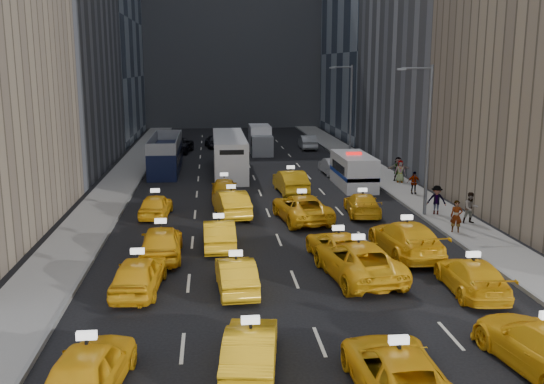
{
  "coord_description": "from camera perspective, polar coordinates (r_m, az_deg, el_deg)",
  "views": [
    {
      "loc": [
        -3.46,
        -22.34,
        8.97
      ],
      "look_at": [
        -0.08,
        10.72,
        2.0
      ],
      "focal_mm": 40.0,
      "sensor_mm": 36.0,
      "label": 1
    }
  ],
  "objects": [
    {
      "name": "taxi_11",
      "position": [
        29.84,
        12.49,
        -4.28
      ],
      "size": [
        2.62,
        5.8,
        1.65
      ],
      "primitive_type": "imported",
      "rotation": [
        0.0,
        0.0,
        3.2
      ],
      "color": "#F1AB14",
      "rests_on": "ground"
    },
    {
      "name": "sidewalk_east",
      "position": [
        50.15,
        10.43,
        1.43
      ],
      "size": [
        3.0,
        90.0,
        0.15
      ],
      "primitive_type": "cube",
      "color": "gray",
      "rests_on": "ground"
    },
    {
      "name": "taxi_17",
      "position": [
        43.2,
        1.76,
        0.98
      ],
      "size": [
        2.16,
        5.16,
        1.66
      ],
      "primitive_type": "imported",
      "rotation": [
        0.0,
        0.0,
        3.22
      ],
      "color": "#F1AB14",
      "rests_on": "ground"
    },
    {
      "name": "taxi_6",
      "position": [
        26.35,
        8.06,
        -6.34
      ],
      "size": [
        3.38,
        6.05,
        1.6
      ],
      "primitive_type": "imported",
      "rotation": [
        0.0,
        0.0,
        3.27
      ],
      "color": "#F1AB14",
      "rests_on": "ground"
    },
    {
      "name": "misc_car_0",
      "position": [
        50.85,
        5.71,
        2.44
      ],
      "size": [
        1.74,
        4.4,
        1.42
      ],
      "primitive_type": "imported",
      "rotation": [
        0.0,
        0.0,
        3.2
      ],
      "color": "#A1A4A9",
      "rests_on": "ground"
    },
    {
      "name": "taxi_2",
      "position": [
        17.72,
        11.71,
        -16.19
      ],
      "size": [
        2.41,
        5.15,
        1.43
      ],
      "primitive_type": "imported",
      "rotation": [
        0.0,
        0.0,
        3.15
      ],
      "color": "#F1AB14",
      "rests_on": "ground"
    },
    {
      "name": "sidewalk_west",
      "position": [
        48.68,
        -14.05,
        0.96
      ],
      "size": [
        3.0,
        90.0,
        0.15
      ],
      "primitive_type": "cube",
      "color": "gray",
      "rests_on": "ground"
    },
    {
      "name": "taxi_14",
      "position": [
        35.55,
        2.81,
        -1.49
      ],
      "size": [
        3.29,
        5.91,
        1.56
      ],
      "primitive_type": "imported",
      "rotation": [
        0.0,
        0.0,
        3.27
      ],
      "color": "#F1AB14",
      "rests_on": "ground"
    },
    {
      "name": "misc_car_3",
      "position": [
        67.72,
        -5.47,
        4.8
      ],
      "size": [
        2.29,
        4.47,
        1.46
      ],
      "primitive_type": "imported",
      "rotation": [
        0.0,
        0.0,
        3.28
      ],
      "color": "black",
      "rests_on": "ground"
    },
    {
      "name": "pedestrian_3",
      "position": [
        43.37,
        13.2,
        0.86
      ],
      "size": [
        0.94,
        0.45,
        1.58
      ],
      "primitive_type": "imported",
      "rotation": [
        0.0,
        0.0,
        -0.03
      ],
      "color": "gray",
      "rests_on": "sidewalk_east"
    },
    {
      "name": "pedestrian_5",
      "position": [
        48.14,
        11.78,
        2.16
      ],
      "size": [
        1.74,
        0.58,
        1.85
      ],
      "primitive_type": "imported",
      "rotation": [
        0.0,
        0.0,
        -0.05
      ],
      "color": "gray",
      "rests_on": "sidewalk_east"
    },
    {
      "name": "taxi_12",
      "position": [
        37.07,
        -10.89,
        -1.25
      ],
      "size": [
        1.99,
        4.26,
        1.41
      ],
      "primitive_type": "imported",
      "rotation": [
        0.0,
        0.0,
        3.06
      ],
      "color": "#F1AB14",
      "rests_on": "ground"
    },
    {
      "name": "taxi_8",
      "position": [
        29.07,
        -10.37,
        -4.66
      ],
      "size": [
        2.0,
        4.78,
        1.62
      ],
      "primitive_type": "imported",
      "rotation": [
        0.0,
        0.0,
        3.16
      ],
      "color": "#F1AB14",
      "rests_on": "ground"
    },
    {
      "name": "pedestrian_2",
      "position": [
        37.75,
        15.23,
        -0.72
      ],
      "size": [
        1.23,
        0.88,
        1.75
      ],
      "primitive_type": "imported",
      "rotation": [
        0.0,
        0.0,
        -0.4
      ],
      "color": "gray",
      "rests_on": "sidewalk_east"
    },
    {
      "name": "taxi_10",
      "position": [
        28.6,
        6.21,
        -5.1
      ],
      "size": [
        2.66,
        5.0,
        1.34
      ],
      "primitive_type": "imported",
      "rotation": [
        0.0,
        0.0,
        3.23
      ],
      "color": "#F1AB14",
      "rests_on": "ground"
    },
    {
      "name": "ground",
      "position": [
        24.32,
        2.8,
        -9.81
      ],
      "size": [
        160.0,
        160.0,
        0.0
      ],
      "primitive_type": "plane",
      "color": "black",
      "rests_on": "ground"
    },
    {
      "name": "misc_car_1",
      "position": [
        64.25,
        -8.84,
        4.41
      ],
      "size": [
        3.46,
        6.16,
        1.63
      ],
      "primitive_type": "imported",
      "rotation": [
        0.0,
        0.0,
        3.01
      ],
      "color": "black",
      "rests_on": "ground"
    },
    {
      "name": "taxi_4",
      "position": [
        25.08,
        -12.46,
        -7.58
      ],
      "size": [
        2.13,
        4.54,
        1.5
      ],
      "primitive_type": "imported",
      "rotation": [
        0.0,
        0.0,
        3.06
      ],
      "color": "#F1AB14",
      "rests_on": "ground"
    },
    {
      "name": "city_bus",
      "position": [
        51.35,
        -4.05,
        3.55
      ],
      "size": [
        3.68,
        12.58,
        3.2
      ],
      "rotation": [
        0.0,
        0.0,
        0.09
      ],
      "color": "silver",
      "rests_on": "ground"
    },
    {
      "name": "taxi_7",
      "position": [
        25.75,
        18.29,
        -7.53
      ],
      "size": [
        2.25,
        4.89,
        1.39
      ],
      "primitive_type": "imported",
      "rotation": [
        0.0,
        0.0,
        3.08
      ],
      "color": "#F1AB14",
      "rests_on": "ground"
    },
    {
      "name": "box_truck",
      "position": [
        62.93,
        -1.1,
        4.92
      ],
      "size": [
        2.22,
        6.23,
        2.83
      ],
      "rotation": [
        0.0,
        0.0,
        0.01
      ],
      "color": "white",
      "rests_on": "ground"
    },
    {
      "name": "misc_car_4",
      "position": [
        66.28,
        3.37,
        4.72
      ],
      "size": [
        1.77,
        4.73,
        1.54
      ],
      "primitive_type": "imported",
      "rotation": [
        0.0,
        0.0,
        3.11
      ],
      "color": "#94979B",
      "rests_on": "ground"
    },
    {
      "name": "pedestrian_0",
      "position": [
        34.0,
        16.96,
        -2.2
      ],
      "size": [
        0.74,
        0.62,
        1.74
      ],
      "primitive_type": "imported",
      "rotation": [
        0.0,
        0.0,
        -0.38
      ],
      "color": "gray",
      "rests_on": "sidewalk_east"
    },
    {
      "name": "taxi_16",
      "position": [
        41.61,
        -4.51,
        0.39
      ],
      "size": [
        1.81,
        4.31,
        1.46
      ],
      "primitive_type": "imported",
      "rotation": [
        0.0,
        0.0,
        3.12
      ],
      "color": "#F1AB14",
      "rests_on": "ground"
    },
    {
      "name": "taxi_0",
      "position": [
        18.1,
        -16.86,
        -15.64
      ],
      "size": [
        2.4,
        4.72,
        1.54
      ],
      "primitive_type": "imported",
      "rotation": [
        0.0,
        0.0,
        3.01
      ],
      "color": "#F1AB14",
      "rests_on": "ground"
    },
    {
      "name": "streetlight_near",
      "position": [
        36.81,
        14.34,
        5.16
      ],
      "size": [
        2.15,
        0.22,
        9.0
      ],
      "color": "#595B60",
      "rests_on": "ground"
    },
    {
      "name": "double_decker",
      "position": [
        52.83,
        -9.97,
        3.52
      ],
      "size": [
        3.72,
        10.55,
        3.0
      ],
      "rotation": [
        0.0,
        0.0,
        -0.14
      ],
      "color": "black",
      "rests_on": "ground"
    },
    {
      "name": "nypd_van",
      "position": [
        45.73,
        7.68,
        1.95
      ],
      "size": [
        2.52,
        6.19,
        2.64
      ],
      "rotation": [
        0.0,
        0.0,
        -0.02
      ],
      "color": "silver",
      "rests_on": "ground"
    },
    {
      "name": "pedestrian_1",
      "position": [
        36.12,
        18.2,
        -1.43
      ],
      "size": [
        0.87,
        0.48,
        1.79
      ],
      "primitive_type": "imported",
      "rotation": [
        0.0,
        0.0,
        -0.01
      ],
      "color": "gray",
      "rests_on": "sidewalk_east"
    },
    {
      "name": "taxi_5",
      "position": [
        24.69,
        -3.41,
        -7.77
      ],
      "size": [
        1.7,
        4.25,
        1.37
      ],
      "primitive_type": "imported",
      "rotation": [
        0.0,
        0.0,
        3.2
      ],
      "color": "#F1AB14",
      "rests_on": "ground"
    },
    {
      "name": "streetlight_far",
      "position": [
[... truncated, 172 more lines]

